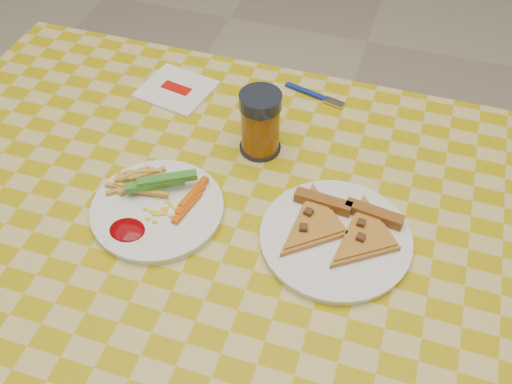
# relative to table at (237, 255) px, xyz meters

# --- Properties ---
(table) EXTENTS (1.28, 0.88, 0.76)m
(table) POSITION_rel_table_xyz_m (0.00, 0.00, 0.00)
(table) COLOR silver
(table) RESTS_ON ground
(plate_left) EXTENTS (0.23, 0.23, 0.01)m
(plate_left) POSITION_rel_table_xyz_m (-0.13, -0.01, 0.08)
(plate_left) COLOR white
(plate_left) RESTS_ON table
(plate_right) EXTENTS (0.25, 0.25, 0.01)m
(plate_right) POSITION_rel_table_xyz_m (0.16, 0.02, 0.08)
(plate_right) COLOR white
(plate_right) RESTS_ON table
(fries_veggies) EXTENTS (0.18, 0.16, 0.04)m
(fries_veggies) POSITION_rel_table_xyz_m (-0.14, 0.01, 0.10)
(fries_veggies) COLOR #E5CE48
(fries_veggies) RESTS_ON plate_left
(pizza_slices) EXTENTS (0.21, 0.19, 0.02)m
(pizza_slices) POSITION_rel_table_xyz_m (0.16, 0.04, 0.09)
(pizza_slices) COLOR #B67738
(pizza_slices) RESTS_ON plate_right
(drink_glass) EXTENTS (0.08, 0.08, 0.12)m
(drink_glass) POSITION_rel_table_xyz_m (-0.02, 0.19, 0.13)
(drink_glass) COLOR black
(drink_glass) RESTS_ON table
(napkin) EXTENTS (0.16, 0.15, 0.01)m
(napkin) POSITION_rel_table_xyz_m (-0.23, 0.30, 0.08)
(napkin) COLOR white
(napkin) RESTS_ON table
(fork) EXTENTS (0.13, 0.05, 0.01)m
(fork) POSITION_rel_table_xyz_m (0.04, 0.37, 0.08)
(fork) COLOR navy
(fork) RESTS_ON table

